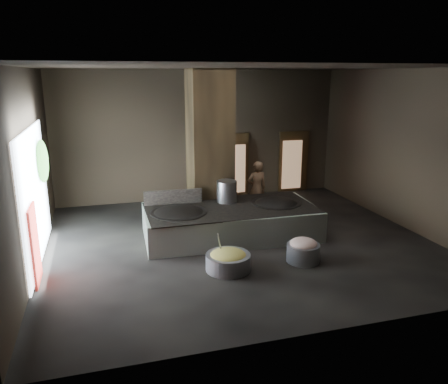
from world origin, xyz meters
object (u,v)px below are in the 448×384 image
object	(u,v)px
hearth_platform	(231,222)
veg_basin	(228,262)
meat_basin	(303,253)
wok_right	(276,206)
stock_pot	(227,191)
cook	(257,188)
wok_left	(179,215)

from	to	relation	value
hearth_platform	veg_basin	size ratio (longest dim) A/B	4.55
veg_basin	meat_basin	world-z (taller)	meat_basin
wok_right	stock_pot	distance (m)	1.44
meat_basin	wok_right	bearing A→B (deg)	85.33
stock_pot	meat_basin	distance (m)	3.02
wok_right	cook	distance (m)	1.58
stock_pot	wok_right	bearing A→B (deg)	-21.04
hearth_platform	veg_basin	bearing A→B (deg)	-106.02
hearth_platform	wok_left	world-z (taller)	wok_left
wok_left	veg_basin	size ratio (longest dim) A/B	1.43
meat_basin	hearth_platform	bearing A→B (deg)	119.15
hearth_platform	veg_basin	world-z (taller)	hearth_platform
wok_left	cook	distance (m)	3.27
wok_right	meat_basin	world-z (taller)	wok_right
hearth_platform	cook	xyz separation A→B (m)	(1.35, 1.62, 0.46)
stock_pot	cook	xyz separation A→B (m)	(1.30, 1.07, -0.27)
veg_basin	cook	bearing A→B (deg)	61.09
wok_right	cook	size ratio (longest dim) A/B	0.79
stock_pot	veg_basin	xyz separation A→B (m)	(-0.73, -2.62, -0.94)
wok_right	veg_basin	xyz separation A→B (m)	(-2.03, -2.12, -0.56)
stock_pot	meat_basin	world-z (taller)	stock_pot
wok_left	veg_basin	bearing A→B (deg)	-69.21
cook	veg_basin	bearing A→B (deg)	58.23
stock_pot	hearth_platform	bearing A→B (deg)	-95.19
hearth_platform	wok_right	bearing A→B (deg)	4.41
cook	stock_pot	bearing A→B (deg)	36.61
hearth_platform	cook	world-z (taller)	cook
stock_pot	veg_basin	size ratio (longest dim) A/B	0.59
stock_pot	veg_basin	world-z (taller)	stock_pot
stock_pot	veg_basin	bearing A→B (deg)	-105.67
hearth_platform	wok_left	xyz separation A→B (m)	(-1.45, -0.05, 0.34)
meat_basin	cook	bearing A→B (deg)	87.23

